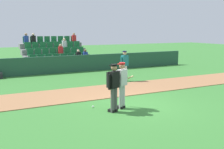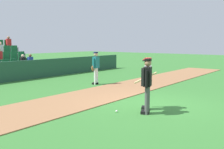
% 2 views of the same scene
% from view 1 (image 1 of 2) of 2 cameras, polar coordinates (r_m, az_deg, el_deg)
% --- Properties ---
extents(ground_plane, '(80.00, 80.00, 0.00)m').
position_cam_1_polar(ground_plane, '(10.83, 4.62, -6.50)').
color(ground_plane, '#33702D').
extents(infield_dirt_path, '(28.00, 2.70, 0.03)m').
position_cam_1_polar(infield_dirt_path, '(13.18, -1.62, -3.51)').
color(infield_dirt_path, '#936642').
rests_on(infield_dirt_path, ground).
extents(dugout_fence, '(20.00, 0.16, 1.18)m').
position_cam_1_polar(dugout_fence, '(19.09, -9.95, 2.14)').
color(dugout_fence, '#234C38').
rests_on(dugout_fence, ground).
extents(stadium_bleachers, '(5.00, 3.80, 2.70)m').
position_cam_1_polar(stadium_bleachers, '(21.28, -11.74, 3.25)').
color(stadium_bleachers, slate).
rests_on(stadium_bleachers, ground).
extents(batter_grey_jersey, '(0.75, 0.70, 1.76)m').
position_cam_1_polar(batter_grey_jersey, '(10.18, 2.10, -1.90)').
color(batter_grey_jersey, '#B2B2B2').
rests_on(batter_grey_jersey, ground).
extents(umpire_home_plate, '(0.55, 0.42, 1.76)m').
position_cam_1_polar(umpire_home_plate, '(9.73, 0.32, -2.24)').
color(umpire_home_plate, '#4C4C4C').
rests_on(umpire_home_plate, ground).
extents(runner_teal_jersey, '(0.67, 0.36, 1.76)m').
position_cam_1_polar(runner_teal_jersey, '(15.70, 2.62, 2.08)').
color(runner_teal_jersey, white).
rests_on(runner_teal_jersey, ground).
extents(baseball, '(0.07, 0.07, 0.07)m').
position_cam_1_polar(baseball, '(10.53, -4.02, -6.74)').
color(baseball, white).
rests_on(baseball, ground).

